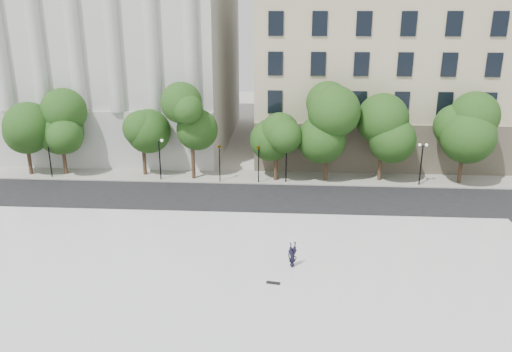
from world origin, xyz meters
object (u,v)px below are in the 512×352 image
(traffic_light_west, at_px, (219,146))
(person_lying, at_px, (292,263))
(traffic_light_east, at_px, (259,145))
(skateboard, at_px, (273,283))

(traffic_light_west, height_order, person_lying, traffic_light_west)
(traffic_light_east, relative_size, person_lying, 2.64)
(person_lying, bearing_deg, traffic_light_east, 79.17)
(traffic_light_west, relative_size, skateboard, 5.24)
(traffic_light_west, bearing_deg, person_lying, -68.23)
(person_lying, xyz_separation_m, skateboard, (-1.10, -2.10, -0.18))
(traffic_light_east, bearing_deg, traffic_light_west, 180.00)
(traffic_light_west, bearing_deg, skateboard, -73.46)
(traffic_light_east, xyz_separation_m, person_lying, (3.07, -16.80, -3.08))
(traffic_light_east, height_order, person_lying, traffic_light_east)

